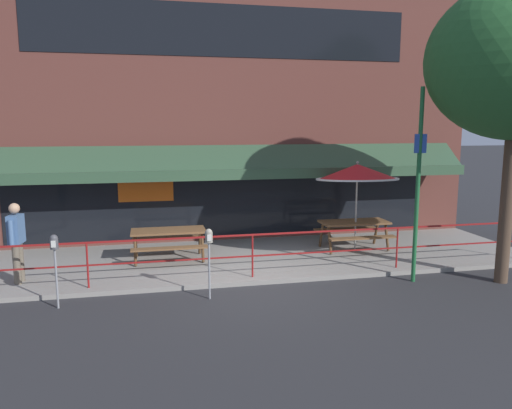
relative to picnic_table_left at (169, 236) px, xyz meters
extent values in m
plane|color=#2D2D30|center=(1.74, -2.10, -0.71)|extent=(120.00, 120.00, 0.00)
cube|color=gray|center=(1.74, -0.10, -0.66)|extent=(15.00, 4.00, 0.10)
cube|color=brown|center=(1.74, 2.15, 3.43)|extent=(15.00, 0.50, 8.27)
cube|color=black|center=(1.74, 1.89, 5.25)|extent=(10.50, 0.02, 1.40)
cube|color=black|center=(1.74, 1.89, 0.64)|extent=(12.00, 0.02, 2.30)
cube|color=orange|center=(-0.51, 1.87, 0.94)|extent=(1.50, 0.02, 0.70)
cube|color=#335138|center=(1.74, 1.35, 1.79)|extent=(13.80, 0.92, 0.70)
cube|color=#335138|center=(1.74, 0.84, 1.39)|extent=(13.80, 0.08, 0.28)
cube|color=black|center=(5.86, 1.76, 1.32)|extent=(0.04, 0.28, 0.04)
cube|color=black|center=(5.86, 1.62, 1.14)|extent=(0.18, 0.18, 0.28)
cube|color=beige|center=(5.86, 1.62, 1.14)|extent=(0.13, 0.19, 0.20)
cylinder|color=maroon|center=(-1.71, -1.80, -0.13)|extent=(0.04, 0.04, 0.95)
cylinder|color=maroon|center=(1.74, -1.80, -0.13)|extent=(0.04, 0.04, 0.95)
cylinder|color=maroon|center=(5.19, -1.80, -0.13)|extent=(0.04, 0.04, 0.95)
cube|color=maroon|center=(1.74, -1.80, 0.34)|extent=(13.80, 0.04, 0.04)
cube|color=maroon|center=(1.74, -1.80, -0.13)|extent=(13.80, 0.03, 0.03)
cube|color=brown|center=(0.00, 0.00, 0.13)|extent=(1.80, 0.80, 0.05)
cube|color=brown|center=(0.00, -0.58, -0.17)|extent=(1.80, 0.26, 0.04)
cube|color=brown|center=(0.00, 0.58, -0.17)|extent=(1.80, 0.26, 0.04)
cylinder|color=brown|center=(0.80, -0.32, -0.24)|extent=(0.07, 0.30, 0.73)
cylinder|color=brown|center=(0.80, 0.32, -0.24)|extent=(0.07, 0.30, 0.73)
cylinder|color=brown|center=(-0.80, -0.32, -0.24)|extent=(0.07, 0.30, 0.73)
cylinder|color=brown|center=(-0.80, 0.32, -0.24)|extent=(0.07, 0.30, 0.73)
cube|color=brown|center=(4.90, 0.04, 0.13)|extent=(1.80, 0.80, 0.05)
cube|color=brown|center=(4.90, -0.54, -0.17)|extent=(1.80, 0.26, 0.04)
cube|color=brown|center=(4.90, 0.62, -0.17)|extent=(1.80, 0.26, 0.04)
cylinder|color=brown|center=(5.70, -0.28, -0.24)|extent=(0.07, 0.30, 0.73)
cylinder|color=brown|center=(5.70, 0.36, -0.24)|extent=(0.07, 0.30, 0.73)
cylinder|color=brown|center=(4.10, -0.28, -0.24)|extent=(0.07, 0.30, 0.73)
cylinder|color=brown|center=(4.10, 0.36, -0.24)|extent=(0.07, 0.30, 0.73)
cylinder|color=#B7B2A8|center=(4.90, -0.05, 0.54)|extent=(0.04, 0.04, 2.30)
cone|color=red|center=(4.90, -0.05, 1.49)|extent=(2.10, 2.12, 0.53)
cylinder|color=white|center=(4.90, -0.05, 1.30)|extent=(2.14, 2.14, 0.18)
sphere|color=#B7B2A8|center=(4.90, -0.05, 1.73)|extent=(0.07, 0.07, 0.07)
cylinder|color=#665B4C|center=(-3.17, -1.02, -0.18)|extent=(0.15, 0.15, 0.86)
cylinder|color=#665B4C|center=(-3.20, -1.22, -0.18)|extent=(0.15, 0.15, 0.86)
cube|color=#4C709E|center=(-3.18, -1.12, 0.55)|extent=(0.29, 0.43, 0.60)
cylinder|color=#4C709E|center=(-3.15, -0.87, 0.52)|extent=(0.10, 0.10, 0.54)
cylinder|color=#4C709E|center=(-3.22, -1.38, 0.52)|extent=(0.10, 0.10, 0.54)
sphere|color=tan|center=(-3.18, -1.12, 0.99)|extent=(0.22, 0.22, 0.22)
cylinder|color=gray|center=(-2.18, -2.61, -0.13)|extent=(0.04, 0.04, 1.15)
cylinder|color=#4C4C51|center=(-2.18, -2.61, 0.54)|extent=(0.15, 0.15, 0.20)
sphere|color=#4C4C51|center=(-2.18, -2.61, 0.64)|extent=(0.14, 0.14, 0.14)
cube|color=silver|center=(-2.18, -2.69, 0.55)|extent=(0.08, 0.01, 0.13)
cylinder|color=gray|center=(0.68, -2.71, -0.13)|extent=(0.04, 0.04, 1.15)
cylinder|color=gray|center=(0.68, -2.71, 0.54)|extent=(0.15, 0.15, 0.20)
sphere|color=gray|center=(0.68, -2.71, 0.64)|extent=(0.14, 0.14, 0.14)
cube|color=silver|center=(0.68, -2.79, 0.55)|extent=(0.08, 0.01, 0.13)
cylinder|color=#1E6033|center=(5.20, -2.55, 1.39)|extent=(0.09, 0.09, 4.20)
cube|color=blue|center=(5.20, -2.57, 2.32)|extent=(0.28, 0.02, 0.40)
cylinder|color=brown|center=(7.06, -3.00, 1.03)|extent=(0.28, 0.28, 3.47)
camera|label=1|loc=(-0.44, -12.16, 2.74)|focal=35.00mm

